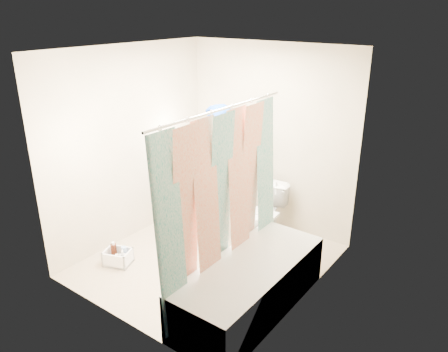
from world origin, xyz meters
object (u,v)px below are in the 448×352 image
Objects in this scene: cleaning_caddy at (119,258)px; toilet at (265,214)px; plumber at (215,174)px; bathtub at (250,285)px.

toilet is at bearing 35.56° from cleaning_caddy.
cleaning_caddy is at bearing -62.99° from plumber.
bathtub reaches higher than cleaning_caddy.
plumber is 4.85× the size of cleaning_caddy.
cleaning_caddy is at bearing -128.81° from toilet.
bathtub is 2.56× the size of toilet.
bathtub is at bearing -12.16° from cleaning_caddy.
bathtub is 1.01× the size of plumber.
plumber is (-1.14, 0.94, 0.60)m from bathtub.
bathtub is 4.92× the size of cleaning_caddy.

